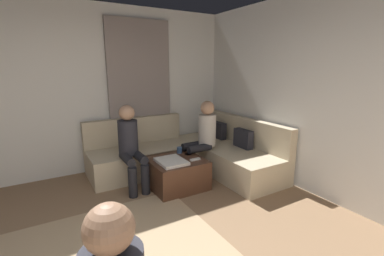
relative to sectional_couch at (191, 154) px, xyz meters
name	(u,v)px	position (x,y,z in m)	size (l,w,h in m)	color
wall_back	(362,100)	(2.08, 1.06, 1.07)	(6.00, 0.12, 2.70)	silver
wall_left	(57,92)	(-0.86, -1.88, 1.07)	(0.12, 6.00, 2.70)	silver
curtain_panel	(140,94)	(-0.76, -0.58, 0.97)	(0.06, 1.10, 2.50)	gray
sectional_couch	(191,154)	(0.00, 0.00, 0.00)	(2.10, 2.55, 0.87)	#C6B593
ottoman	(176,173)	(0.45, -0.52, -0.07)	(0.76, 0.76, 0.42)	#4C2D1E
folded_blanket	(171,161)	(0.55, -0.64, 0.16)	(0.44, 0.36, 0.04)	white
coffee_mug	(180,150)	(0.23, -0.34, 0.19)	(0.08, 0.08, 0.10)	#334C72
game_remote	(195,159)	(0.63, -0.30, 0.15)	(0.05, 0.15, 0.02)	white
person_on_couch_back	(202,135)	(0.25, 0.06, 0.38)	(0.30, 0.60, 1.20)	black
person_on_couch_side	(130,144)	(0.15, -1.08, 0.38)	(0.60, 0.30, 1.20)	black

